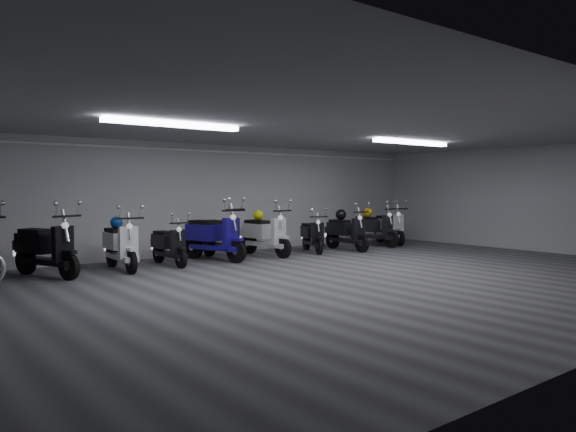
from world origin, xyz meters
TOP-DOWN VIEW (x-y plane):
  - floor at (0.00, 0.00)m, footprint 14.00×10.00m
  - ceiling at (0.00, 0.00)m, footprint 14.00×10.00m
  - back_wall at (0.00, 5.00)m, footprint 14.00×0.01m
  - right_wall at (7.00, 0.00)m, footprint 0.01×10.00m
  - fluor_strip_left at (-3.00, 1.00)m, footprint 2.40×0.18m
  - fluor_strip_right at (3.00, 1.00)m, footprint 2.40×0.18m
  - conduit at (0.00, 4.92)m, footprint 13.60×0.05m
  - scooter_1 at (-4.39, 3.60)m, footprint 1.30×2.07m
  - scooter_2 at (-2.95, 3.60)m, footprint 0.69×1.85m
  - scooter_3 at (-1.86, 3.63)m, footprint 0.56×1.60m
  - scooter_4 at (-0.69, 3.71)m, footprint 1.24×2.12m
  - scooter_5 at (-0.40, 3.88)m, footprint 0.78×2.00m
  - scooter_6 at (0.76, 3.70)m, footprint 0.84×1.96m
  - scooter_7 at (2.19, 3.59)m, footprint 1.09×1.68m
  - scooter_8 at (3.18, 3.33)m, footprint 0.65×1.78m
  - scooter_9 at (4.57, 3.62)m, footprint 0.76×1.86m
  - scooter_10 at (5.38, 3.77)m, footprint 1.16×1.89m
  - helmet_0 at (0.73, 3.96)m, footprint 0.26×0.26m
  - helmet_1 at (4.54, 3.87)m, footprint 0.27×0.27m
  - helmet_2 at (3.19, 3.57)m, footprint 0.29×0.29m
  - helmet_3 at (-2.94, 3.85)m, footprint 0.25×0.25m

SIDE VIEW (x-z plane):
  - floor at x=0.00m, z-range -0.01..0.00m
  - scooter_3 at x=-1.86m, z-range 0.00..1.18m
  - scooter_7 at x=2.19m, z-range 0.00..1.19m
  - scooter_8 at x=3.18m, z-range 0.00..1.31m
  - scooter_10 at x=5.38m, z-range 0.00..1.34m
  - scooter_9 at x=4.57m, z-range 0.00..1.35m
  - scooter_2 at x=-2.95m, z-range 0.00..1.36m
  - scooter_6 at x=0.76m, z-range 0.00..1.42m
  - scooter_5 at x=-0.40m, z-range 0.00..1.46m
  - scooter_1 at x=-4.39m, z-range 0.00..1.46m
  - scooter_4 at x=-0.69m, z-range 0.00..1.50m
  - helmet_2 at x=3.19m, z-range 0.81..1.11m
  - helmet_3 at x=-2.94m, z-range 0.84..1.10m
  - helmet_1 at x=4.54m, z-range 0.84..1.11m
  - helmet_0 at x=0.73m, z-range 0.88..1.14m
  - back_wall at x=0.00m, z-range 0.00..2.80m
  - right_wall at x=7.00m, z-range 0.00..2.80m
  - conduit at x=0.00m, z-range 2.59..2.65m
  - fluor_strip_left at x=-3.00m, z-range 2.70..2.78m
  - fluor_strip_right at x=3.00m, z-range 2.70..2.78m
  - ceiling at x=0.00m, z-range 2.80..2.81m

